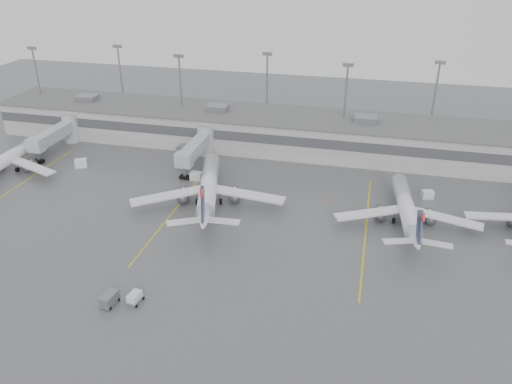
% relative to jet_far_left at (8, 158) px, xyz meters
% --- Properties ---
extents(ground, '(260.00, 260.00, 0.00)m').
position_rel_jet_far_left_xyz_m(ground, '(59.00, -31.06, -2.86)').
color(ground, '#545456').
rests_on(ground, ground).
extents(terminal, '(152.00, 17.00, 9.45)m').
position_rel_jet_far_left_xyz_m(terminal, '(59.00, 26.92, 1.31)').
color(terminal, '#A0A09B').
rests_on(terminal, ground).
extents(light_masts, '(142.40, 8.00, 20.60)m').
position_rel_jet_far_left_xyz_m(light_masts, '(59.00, 32.69, 9.16)').
color(light_masts, gray).
rests_on(light_masts, ground).
extents(jet_bridge_left, '(4.00, 17.20, 7.00)m').
position_rel_jet_far_left_xyz_m(jet_bridge_left, '(3.50, 14.66, 1.01)').
color(jet_bridge_left, '#A6A9AB').
rests_on(jet_bridge_left, ground).
extents(jet_bridge_right, '(4.00, 17.20, 7.00)m').
position_rel_jet_far_left_xyz_m(jet_bridge_right, '(38.50, 14.66, 1.01)').
color(jet_bridge_right, '#A6A9AB').
rests_on(jet_bridge_right, ground).
extents(stand_markings, '(105.25, 40.00, 0.01)m').
position_rel_jet_far_left_xyz_m(stand_markings, '(59.00, -7.06, -2.86)').
color(stand_markings, yellow).
rests_on(stand_markings, ground).
extents(jet_far_left, '(25.40, 28.45, 9.21)m').
position_rel_jet_far_left_xyz_m(jet_far_left, '(0.00, 0.00, 0.00)').
color(jet_far_left, white).
rests_on(jet_far_left, ground).
extents(jet_mid_left, '(28.09, 31.92, 10.56)m').
position_rel_jet_far_left_xyz_m(jet_mid_left, '(46.85, -4.04, 0.42)').
color(jet_mid_left, white).
rests_on(jet_mid_left, ground).
extents(jet_mid_right, '(25.32, 28.51, 9.23)m').
position_rel_jet_far_left_xyz_m(jet_mid_right, '(83.09, -2.78, 0.01)').
color(jet_mid_right, white).
rests_on(jet_mid_right, ground).
extents(baggage_tug, '(1.86, 2.63, 1.59)m').
position_rel_jet_far_left_xyz_m(baggage_tug, '(46.28, -34.45, -2.24)').
color(baggage_tug, white).
rests_on(baggage_tug, ground).
extents(baggage_cart, '(1.87, 2.91, 1.76)m').
position_rel_jet_far_left_xyz_m(baggage_cart, '(43.08, -35.65, -1.94)').
color(baggage_cart, slate).
rests_on(baggage_cart, ground).
extents(gse_uld_a, '(3.03, 2.60, 1.81)m').
position_rel_jet_far_left_xyz_m(gse_uld_a, '(14.02, 5.19, -1.96)').
color(gse_uld_a, white).
rests_on(gse_uld_a, ground).
extents(gse_uld_b, '(2.41, 1.63, 1.70)m').
position_rel_jet_far_left_xyz_m(gse_uld_b, '(40.97, 5.04, -2.01)').
color(gse_uld_b, white).
rests_on(gse_uld_b, ground).
extents(gse_uld_c, '(2.52, 2.05, 1.55)m').
position_rel_jet_far_left_xyz_m(gse_uld_c, '(87.50, 7.93, -2.09)').
color(gse_uld_c, white).
rests_on(gse_uld_c, ground).
extents(gse_loader, '(2.78, 3.79, 2.15)m').
position_rel_jet_far_left_xyz_m(gse_loader, '(33.50, 17.52, -1.79)').
color(gse_loader, slate).
rests_on(gse_loader, ground).
extents(cone_a, '(0.41, 0.41, 0.66)m').
position_rel_jet_far_left_xyz_m(cone_a, '(0.87, 5.74, -2.53)').
color(cone_a, '#DF5A04').
rests_on(cone_a, ground).
extents(cone_b, '(0.45, 0.45, 0.72)m').
position_rel_jet_far_left_xyz_m(cone_b, '(40.69, -1.56, -2.50)').
color(cone_b, '#DF5A04').
rests_on(cone_b, ground).
extents(cone_c, '(0.42, 0.42, 0.67)m').
position_rel_jet_far_left_xyz_m(cone_c, '(69.19, 2.02, -2.53)').
color(cone_c, '#DF5A04').
rests_on(cone_c, ground).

